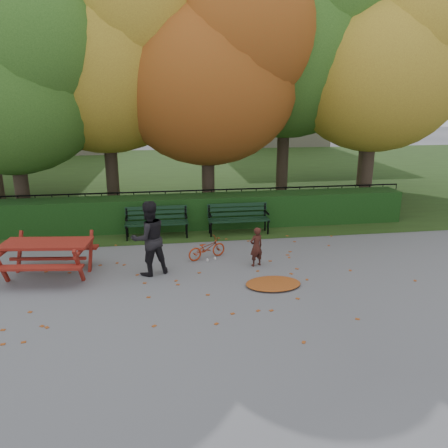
{
  "coord_description": "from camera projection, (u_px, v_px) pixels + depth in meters",
  "views": [
    {
      "loc": [
        -1.18,
        -8.59,
        3.98
      ],
      "look_at": [
        0.32,
        1.35,
        1.0
      ],
      "focal_mm": 35.0,
      "sensor_mm": 36.0,
      "label": 1
    }
  ],
  "objects": [
    {
      "name": "picnic_table",
      "position": [
        47.0,
        250.0,
        9.79
      ],
      "size": [
        2.09,
        1.76,
        0.93
      ],
      "rotation": [
        0.0,
        0.0,
        -0.12
      ],
      "color": "maroon",
      "rests_on": "ground"
    },
    {
      "name": "tree_g",
      "position": [
        382.0,
        61.0,
        18.37
      ],
      "size": [
        6.3,
        6.0,
        8.55
      ],
      "color": "#31221C",
      "rests_on": "ground"
    },
    {
      "name": "leaf_scatter",
      "position": [
        217.0,
        281.0,
        9.72
      ],
      "size": [
        9.0,
        5.7,
        0.01
      ],
      "primitive_type": null,
      "color": "maroon",
      "rests_on": "ground"
    },
    {
      "name": "leaf_pile",
      "position": [
        273.0,
        284.0,
        9.48
      ],
      "size": [
        1.34,
        1.03,
        0.08
      ],
      "primitive_type": "ellipsoid",
      "rotation": [
        0.0,
        0.0,
        0.17
      ],
      "color": "maroon",
      "rests_on": "ground"
    },
    {
      "name": "building_right",
      "position": [
        268.0,
        69.0,
        35.43
      ],
      "size": [
        9.0,
        6.0,
        12.0
      ],
      "primitive_type": "cube",
      "color": "#B6AA8D",
      "rests_on": "ground"
    },
    {
      "name": "tree_b",
      "position": [
        114.0,
        49.0,
        13.95
      ],
      "size": [
        6.72,
        6.4,
        8.79
      ],
      "color": "#31221C",
      "rests_on": "ground"
    },
    {
      "name": "bench_right",
      "position": [
        238.0,
        216.0,
        12.96
      ],
      "size": [
        1.8,
        0.57,
        0.88
      ],
      "color": "black",
      "rests_on": "ground"
    },
    {
      "name": "child",
      "position": [
        256.0,
        247.0,
        10.46
      ],
      "size": [
        0.41,
        0.35,
        0.97
      ],
      "primitive_type": "imported",
      "rotation": [
        0.0,
        0.0,
        3.52
      ],
      "color": "#3B1913",
      "rests_on": "ground"
    },
    {
      "name": "bench_left",
      "position": [
        157.0,
        220.0,
        12.62
      ],
      "size": [
        1.8,
        0.57,
        0.88
      ],
      "color": "black",
      "rests_on": "ground"
    },
    {
      "name": "tree_e",
      "position": [
        390.0,
        60.0,
        14.4
      ],
      "size": [
        6.09,
        5.8,
        8.16
      ],
      "color": "#31221C",
      "rests_on": "ground"
    },
    {
      "name": "tree_d",
      "position": [
        300.0,
        35.0,
        15.15
      ],
      "size": [
        7.14,
        6.8,
        9.58
      ],
      "color": "#31221C",
      "rests_on": "ground"
    },
    {
      "name": "tree_a",
      "position": [
        16.0,
        76.0,
        12.7
      ],
      "size": [
        5.88,
        5.6,
        7.48
      ],
      "color": "#31221C",
      "rests_on": "ground"
    },
    {
      "name": "bicycle",
      "position": [
        207.0,
        248.0,
        10.99
      ],
      "size": [
        1.1,
        0.75,
        0.55
      ],
      "primitive_type": "imported",
      "rotation": [
        0.0,
        0.0,
        1.98
      ],
      "color": "#A02C0E",
      "rests_on": "ground"
    },
    {
      "name": "adult",
      "position": [
        149.0,
        238.0,
        9.88
      ],
      "size": [
        1.03,
        0.93,
        1.73
      ],
      "primitive_type": "imported",
      "rotation": [
        0.0,
        0.0,
        3.54
      ],
      "color": "black",
      "rests_on": "ground"
    },
    {
      "name": "grass_strip",
      "position": [
        182.0,
        175.0,
        22.71
      ],
      "size": [
        90.0,
        90.0,
        0.0
      ],
      "primitive_type": "plane",
      "color": "#203312",
      "rests_on": "ground"
    },
    {
      "name": "hedge",
      "position": [
        199.0,
        211.0,
        13.57
      ],
      "size": [
        13.0,
        0.9,
        1.0
      ],
      "primitive_type": "cube",
      "color": "black",
      "rests_on": "ground"
    },
    {
      "name": "tree_c",
      "position": [
        218.0,
        67.0,
        13.84
      ],
      "size": [
        6.3,
        6.0,
        8.0
      ],
      "color": "#31221C",
      "rests_on": "ground"
    },
    {
      "name": "ground",
      "position": [
        219.0,
        286.0,
        9.44
      ],
      "size": [
        90.0,
        90.0,
        0.0
      ],
      "primitive_type": "plane",
      "color": "slate",
      "rests_on": "ground"
    },
    {
      "name": "iron_fence",
      "position": [
        196.0,
        204.0,
        14.32
      ],
      "size": [
        14.0,
        0.04,
        1.02
      ],
      "color": "black",
      "rests_on": "ground"
    },
    {
      "name": "building_left",
      "position": [
        41.0,
        43.0,
        30.68
      ],
      "size": [
        10.0,
        7.0,
        15.0
      ],
      "primitive_type": "cube",
      "color": "#B6AA8D",
      "rests_on": "ground"
    }
  ]
}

